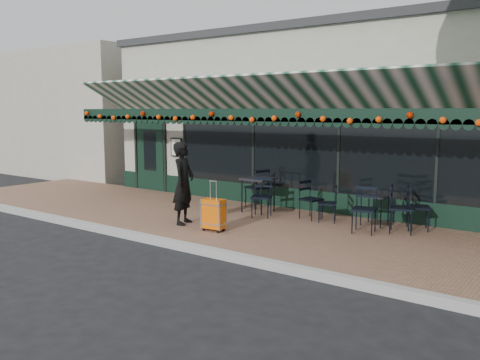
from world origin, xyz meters
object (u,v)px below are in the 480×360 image
Objects in this scene: chair_a_left at (327,204)px; suitcase at (213,214)px; chair_b_right at (311,200)px; chair_a_front at (364,210)px; cafe_table_b at (258,181)px; chair_b_front at (262,197)px; chair_b_left at (257,188)px; chair_a_extra at (402,209)px; chair_a_right at (418,208)px; cafe_table_a at (375,198)px; woman at (184,183)px.

suitcase is at bearing -57.17° from chair_a_left.
chair_a_front is at bearing -97.88° from chair_b_right.
cafe_table_b is at bearing 94.12° from suitcase.
chair_b_front reaches higher than chair_a_left.
suitcase is 2.71m from chair_b_left.
chair_a_extra is (3.10, 2.08, 0.14)m from suitcase.
chair_b_left reaches higher than chair_a_left.
chair_a_right is at bearing 37.70° from chair_a_front.
chair_a_left reaches higher than cafe_table_a.
woman is 1.96× the size of chair_b_front.
chair_a_left is at bearing 143.60° from chair_a_front.
chair_a_left is 0.90× the size of chair_b_front.
chair_a_right is at bearing 7.21° from cafe_table_a.
chair_a_front is at bearing -9.78° from cafe_table_b.
cafe_table_b is at bearing 73.78° from chair_a_extra.
chair_a_front is 1.03× the size of chair_b_front.
chair_a_extra is at bearing -0.67° from cafe_table_b.
chair_a_front is (0.09, -0.79, -0.11)m from cafe_table_a.
woman is 2.74× the size of cafe_table_a.
suitcase reaches higher than chair_a_left.
suitcase is 1.27× the size of chair_a_left.
suitcase is at bearing -158.47° from chair_a_front.
chair_a_right reaches higher than chair_a_left.
cafe_table_a is at bearing 85.10° from chair_a_front.
chair_b_front is at bearing -163.26° from cafe_table_a.
chair_a_extra is 3.10m from chair_b_front.
chair_a_left is 1.63m from chair_a_extra.
cafe_table_b is 0.95× the size of chair_b_right.
chair_b_right is (1.03, 2.18, 0.09)m from suitcase.
chair_a_left is at bearing 73.43° from chair_a_extra.
suitcase is 3.43m from cafe_table_a.
chair_a_extra is at bearing -82.98° from woman.
cafe_table_b is (0.57, 1.98, -0.14)m from woman.
chair_b_front is at bearing 81.53° from chair_a_extra.
chair_a_right reaches higher than chair_b_right.
chair_a_right reaches higher than chair_b_front.
chair_a_right is 0.94× the size of chair_a_extra.
chair_b_right is (-1.48, 0.55, -0.03)m from chair_a_front.
chair_a_front is (1.04, -0.48, 0.06)m from chair_a_left.
chair_a_extra is 3.85m from chair_b_left.
chair_b_right is at bearing 3.11° from chair_b_front.
suitcase is 2.42m from chair_b_right.
chair_b_left is (0.21, 2.47, -0.39)m from woman.
chair_a_right is at bearing 6.38° from cafe_table_b.
woman is 3.77m from chair_a_front.
chair_a_left is 0.88× the size of chair_a_right.
woman is 2.07m from cafe_table_b.
chair_b_right is at bearing 59.26° from suitcase.
chair_a_extra is (0.68, -0.34, -0.09)m from cafe_table_a.
suitcase is 4.15m from chair_a_right.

